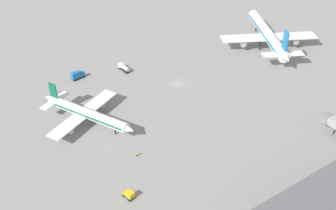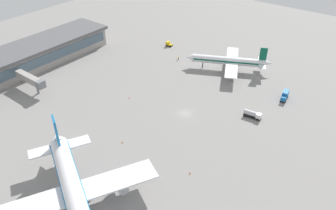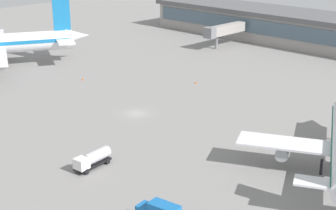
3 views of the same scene
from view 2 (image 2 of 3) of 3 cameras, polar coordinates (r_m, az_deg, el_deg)
ground at (r=122.57m, az=2.91°, el=-1.44°), size 288.00×288.00×0.00m
terminal_building at (r=162.91m, az=-24.28°, el=6.88°), size 91.59×19.81×9.52m
airplane_at_gate at (r=88.31m, az=-15.63°, el=-14.87°), size 42.11×50.53×16.67m
airplane_taxiing at (r=152.40m, az=10.39°, el=7.39°), size 29.57×35.52×11.67m
catering_truck at (r=137.15m, az=19.25°, el=1.54°), size 5.83×2.91×3.30m
fuel_truck at (r=123.36m, az=14.18°, el=-1.53°), size 2.80×6.48×2.50m
baggage_tug at (r=174.64m, az=0.11°, el=10.35°), size 2.78×3.52×2.30m
ground_crew_worker at (r=160.32m, az=1.77°, el=7.98°), size 0.53×0.53×1.67m
jet_bridge at (r=144.06m, az=-22.30°, el=4.05°), size 3.12×16.63×6.74m
safety_cone_near_gate at (r=131.65m, az=-6.62°, el=1.25°), size 0.44×0.44×0.60m
safety_cone_mid_apron at (r=99.20m, az=3.74°, el=-11.44°), size 0.44×0.44×0.60m
safety_cone_far_side at (r=110.18m, az=-7.79°, el=-6.24°), size 0.44×0.44×0.60m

